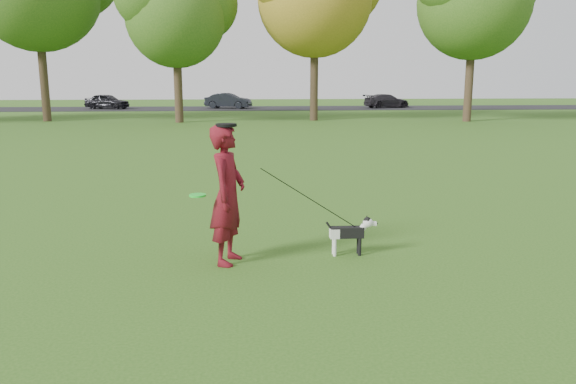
{
  "coord_description": "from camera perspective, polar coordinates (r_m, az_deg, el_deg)",
  "views": [
    {
      "loc": [
        -0.12,
        -7.73,
        2.6
      ],
      "look_at": [
        0.47,
        0.28,
        0.95
      ],
      "focal_mm": 35.0,
      "sensor_mm": 36.0,
      "label": 1
    }
  ],
  "objects": [
    {
      "name": "car_left",
      "position": [
        49.11,
        -17.91,
        8.76
      ],
      "size": [
        3.87,
        2.45,
        1.23
      ],
      "primitive_type": "imported",
      "rotation": [
        0.0,
        0.0,
        1.27
      ],
      "color": "black",
      "rests_on": "road"
    },
    {
      "name": "ground",
      "position": [
        8.16,
        -3.18,
        -7.01
      ],
      "size": [
        120.0,
        120.0,
        0.0
      ],
      "primitive_type": "plane",
      "color": "#285116",
      "rests_on": "ground"
    },
    {
      "name": "road",
      "position": [
        47.8,
        -4.14,
        8.48
      ],
      "size": [
        120.0,
        7.0,
        0.02
      ],
      "primitive_type": "cube",
      "color": "black",
      "rests_on": "ground"
    },
    {
      "name": "man",
      "position": [
        7.88,
        -6.15,
        -0.29
      ],
      "size": [
        0.66,
        0.82,
        1.97
      ],
      "primitive_type": "imported",
      "rotation": [
        0.0,
        0.0,
        1.28
      ],
      "color": "#580C13",
      "rests_on": "ground"
    },
    {
      "name": "car_mid",
      "position": [
        47.79,
        -6.09,
        9.21
      ],
      "size": [
        4.05,
        2.38,
        1.26
      ],
      "primitive_type": "imported",
      "rotation": [
        0.0,
        0.0,
        1.28
      ],
      "color": "black",
      "rests_on": "road"
    },
    {
      "name": "car_right",
      "position": [
        49.26,
        10.0,
        9.11
      ],
      "size": [
        4.25,
        2.63,
        1.15
      ],
      "primitive_type": "imported",
      "rotation": [
        0.0,
        0.0,
        1.85
      ],
      "color": "black",
      "rests_on": "road"
    },
    {
      "name": "man_held_items",
      "position": [
        8.02,
        2.27,
        -0.72
      ],
      "size": [
        2.43,
        0.48,
        1.58
      ],
      "color": "#1CE12E",
      "rests_on": "ground"
    },
    {
      "name": "dog",
      "position": [
        8.37,
        6.41,
        -3.98
      ],
      "size": [
        0.78,
        0.16,
        0.59
      ],
      "color": "black",
      "rests_on": "ground"
    }
  ]
}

